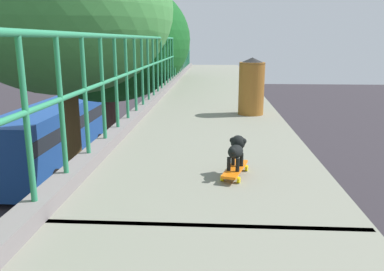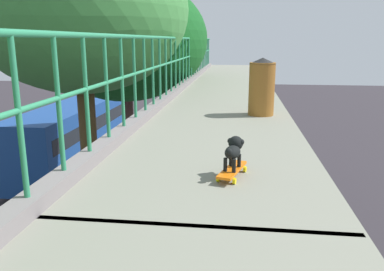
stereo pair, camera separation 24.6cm
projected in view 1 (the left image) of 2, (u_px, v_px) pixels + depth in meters
overpass_deck at (200, 235)px, 3.17m from camera, size 2.48×35.79×0.54m
green_railing at (50, 167)px, 3.10m from camera, size 0.20×34.00×1.34m
car_grey_fifth at (30, 251)px, 11.66m from camera, size 1.85×4.31×1.45m
city_bus at (53, 133)px, 21.00m from camera, size 2.74×11.20×3.40m
roadside_tree_mid at (63, 11)px, 9.62m from camera, size 5.45×5.45×9.63m
roadside_tree_far at (107, 40)px, 13.19m from camera, size 5.63×5.63×8.90m
toy_skateboard at (235, 169)px, 3.73m from camera, size 0.28×0.57×0.08m
small_dog at (236, 148)px, 3.70m from camera, size 0.20×0.34×0.30m
litter_bin at (251, 86)px, 6.74m from camera, size 0.45×0.45×0.98m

